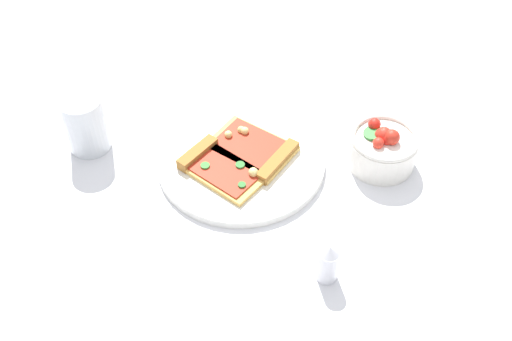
{
  "coord_description": "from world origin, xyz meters",
  "views": [
    {
      "loc": [
        0.05,
        0.71,
        0.74
      ],
      "look_at": [
        -0.0,
        0.05,
        0.03
      ],
      "focal_mm": 43.34,
      "sensor_mm": 36.0,
      "label": 1
    }
  ],
  "objects_px": {
    "pizza_slice_far": "(254,150)",
    "soda_glass": "(86,124)",
    "plate": "(241,161)",
    "pizza_slice_near": "(219,167)",
    "salad_bowl": "(383,148)",
    "pepper_shaker": "(328,262)"
  },
  "relations": [
    {
      "from": "pizza_slice_far",
      "to": "salad_bowl",
      "type": "distance_m",
      "value": 0.21
    },
    {
      "from": "plate",
      "to": "salad_bowl",
      "type": "relative_size",
      "value": 2.52
    },
    {
      "from": "pizza_slice_far",
      "to": "pepper_shaker",
      "type": "bearing_deg",
      "value": 108.91
    },
    {
      "from": "pizza_slice_far",
      "to": "soda_glass",
      "type": "xyz_separation_m",
      "value": [
        0.27,
        -0.06,
        0.03
      ]
    },
    {
      "from": "pizza_slice_near",
      "to": "salad_bowl",
      "type": "distance_m",
      "value": 0.27
    },
    {
      "from": "plate",
      "to": "pizza_slice_near",
      "type": "height_order",
      "value": "pizza_slice_near"
    },
    {
      "from": "pizza_slice_far",
      "to": "soda_glass",
      "type": "relative_size",
      "value": 1.65
    },
    {
      "from": "plate",
      "to": "salad_bowl",
      "type": "distance_m",
      "value": 0.23
    },
    {
      "from": "plate",
      "to": "pizza_slice_far",
      "type": "height_order",
      "value": "pizza_slice_far"
    },
    {
      "from": "plate",
      "to": "soda_glass",
      "type": "height_order",
      "value": "soda_glass"
    },
    {
      "from": "plate",
      "to": "soda_glass",
      "type": "relative_size",
      "value": 2.74
    },
    {
      "from": "pizza_slice_near",
      "to": "pizza_slice_far",
      "type": "distance_m",
      "value": 0.07
    },
    {
      "from": "plate",
      "to": "pizza_slice_near",
      "type": "relative_size",
      "value": 1.85
    },
    {
      "from": "salad_bowl",
      "to": "soda_glass",
      "type": "height_order",
      "value": "soda_glass"
    },
    {
      "from": "plate",
      "to": "pizza_slice_near",
      "type": "bearing_deg",
      "value": 32.16
    },
    {
      "from": "soda_glass",
      "to": "pepper_shaker",
      "type": "bearing_deg",
      "value": 140.27
    },
    {
      "from": "pizza_slice_near",
      "to": "soda_glass",
      "type": "relative_size",
      "value": 1.48
    },
    {
      "from": "pepper_shaker",
      "to": "plate",
      "type": "bearing_deg",
      "value": -65.74
    },
    {
      "from": "soda_glass",
      "to": "pepper_shaker",
      "type": "height_order",
      "value": "soda_glass"
    },
    {
      "from": "salad_bowl",
      "to": "pepper_shaker",
      "type": "xyz_separation_m",
      "value": [
        0.13,
        0.21,
        0.0
      ]
    },
    {
      "from": "pizza_slice_near",
      "to": "pizza_slice_far",
      "type": "relative_size",
      "value": 0.9
    },
    {
      "from": "pizza_slice_far",
      "to": "salad_bowl",
      "type": "height_order",
      "value": "salad_bowl"
    }
  ]
}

